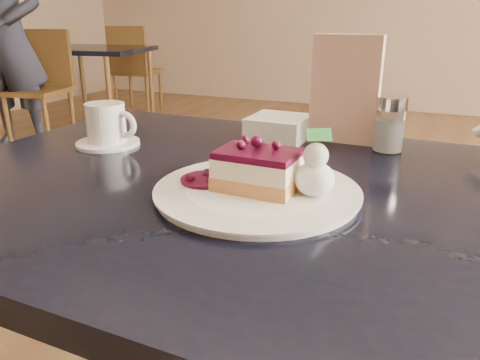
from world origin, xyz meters
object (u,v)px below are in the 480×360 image
at_px(main_table, 268,229).
at_px(patron, 7,38).
at_px(coffee_set, 107,127).
at_px(bg_table_far_left, 98,120).
at_px(cheesecake_slice, 257,170).
at_px(dessert_plate, 257,192).

height_order(main_table, patron, patron).
xyz_separation_m(coffee_set, bg_table_far_left, (-2.40, 2.80, -0.77)).
xyz_separation_m(main_table, cheesecake_slice, (-0.00, -0.05, 0.13)).
relative_size(main_table, patron, 0.74).
relative_size(cheesecake_slice, patron, 0.07).
distance_m(coffee_set, patron, 3.22).
distance_m(dessert_plate, coffee_set, 0.44).
xyz_separation_m(dessert_plate, coffee_set, (-0.41, 0.15, 0.04)).
bearing_deg(coffee_set, cheesecake_slice, -20.29).
bearing_deg(dessert_plate, main_table, 88.41).
bearing_deg(cheesecake_slice, coffee_set, 161.30).
relative_size(bg_table_far_left, patron, 1.05).
relative_size(cheesecake_slice, coffee_set, 0.88).
distance_m(dessert_plate, bg_table_far_left, 4.14).
bearing_deg(dessert_plate, patron, 143.83).
relative_size(main_table, coffee_set, 8.81).
relative_size(main_table, cheesecake_slice, 9.99).
relative_size(dessert_plate, cheesecake_slice, 2.48).
distance_m(cheesecake_slice, bg_table_far_left, 4.14).
bearing_deg(bg_table_far_left, coffee_set, -59.15).
xyz_separation_m(main_table, dessert_plate, (-0.00, -0.05, 0.09)).
bearing_deg(cheesecake_slice, bg_table_far_left, 135.16).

